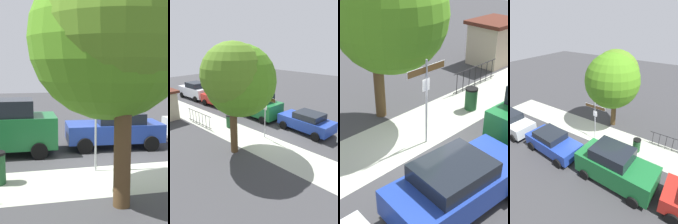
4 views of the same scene
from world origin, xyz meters
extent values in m
plane|color=#38383A|center=(0.00, 0.00, 0.00)|extent=(60.00, 60.00, 0.00)
cube|color=#A8AD9C|center=(2.00, 1.30, 0.00)|extent=(24.00, 2.60, 0.00)
cylinder|color=#9EA0A5|center=(0.36, 0.40, 1.57)|extent=(0.07, 0.07, 3.14)
cube|color=brown|center=(0.36, 0.40, 2.80)|extent=(1.66, 0.02, 0.22)
cube|color=white|center=(0.36, 0.40, 2.80)|extent=(1.69, 0.02, 0.25)
cube|color=silver|center=(0.36, 0.42, 2.25)|extent=(0.32, 0.02, 0.42)
cylinder|color=#4D3820|center=(0.42, 3.16, 1.65)|extent=(0.43, 0.43, 3.31)
sphere|color=#48841C|center=(0.56, 2.41, 4.22)|extent=(4.20, 4.20, 4.20)
sphere|color=#437E18|center=(0.56, 2.52, 4.27)|extent=(3.14, 3.14, 3.14)
sphere|color=#507D1F|center=(0.50, 2.99, 4.61)|extent=(3.64, 3.64, 3.64)
cube|color=#1F3A99|center=(-1.20, -2.44, 0.70)|extent=(4.19, 2.05, 0.76)
cube|color=black|center=(-1.44, -2.42, 1.30)|extent=(2.07, 1.68, 0.45)
cylinder|color=black|center=(0.25, -1.68, 0.32)|extent=(0.66, 0.27, 0.64)
cylinder|color=black|center=(0.11, -3.42, 0.32)|extent=(0.66, 0.27, 0.64)
cylinder|color=black|center=(-2.51, -1.47, 0.32)|extent=(0.66, 0.27, 0.64)
cylinder|color=black|center=(-2.65, -3.20, 0.32)|extent=(0.66, 0.27, 0.64)
cube|color=black|center=(3.33, -2.29, 1.88)|extent=(2.20, 1.71, 0.65)
cylinder|color=black|center=(2.10, -1.32, 0.32)|extent=(0.65, 0.24, 0.64)
cylinder|color=black|center=(2.05, -3.19, 0.32)|extent=(0.65, 0.24, 0.64)
camera|label=1|loc=(3.03, 10.39, 3.56)|focal=50.99mm
camera|label=2|loc=(-8.04, 10.34, 6.35)|focal=32.67mm
camera|label=3|loc=(-6.34, -6.41, 6.40)|focal=50.24mm
camera|label=4|loc=(6.88, -9.26, 8.48)|focal=29.25mm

